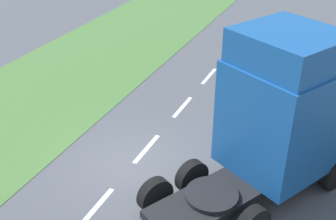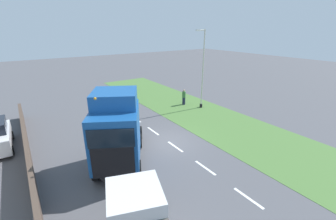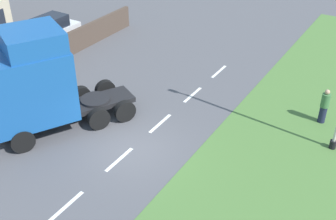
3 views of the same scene
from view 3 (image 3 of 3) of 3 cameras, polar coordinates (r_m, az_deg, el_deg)
ground_plane at (r=18.43m, az=-4.92°, el=-5.20°), size 120.00×120.00×0.00m
grass_verge at (r=16.35m, az=12.76°, el=-11.74°), size 7.00×44.00×0.01m
lane_markings at (r=18.88m, az=-3.68°, el=-4.11°), size 0.16×17.80×0.00m
lorry_cab at (r=19.15m, az=-17.82°, el=3.41°), size 5.32×6.79×4.99m
parked_car at (r=28.22m, az=-15.85°, el=9.82°), size 1.86×4.30×2.12m
pedestrian at (r=20.91m, az=20.40°, el=0.45°), size 0.39×0.39×1.75m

